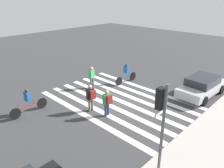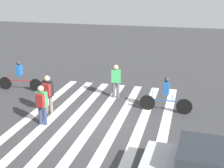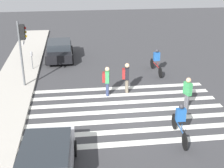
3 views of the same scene
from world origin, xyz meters
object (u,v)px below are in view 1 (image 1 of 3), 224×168
(pedestrian_child_with_backpack, at_px, (92,76))
(pedestrian_adult_tall_backpack, at_px, (107,101))
(cyclist_near_curb, at_px, (28,101))
(traffic_light, at_px, (161,113))
(cyclist_mid_street, at_px, (126,73))
(pedestrian_adult_blue_shirt, at_px, (91,96))
(car_parked_silver_sedan, at_px, (202,86))

(pedestrian_child_with_backpack, height_order, pedestrian_adult_tall_backpack, pedestrian_child_with_backpack)
(pedestrian_child_with_backpack, relative_size, cyclist_near_curb, 0.70)
(traffic_light, bearing_deg, pedestrian_child_with_backpack, -114.71)
(traffic_light, bearing_deg, cyclist_mid_street, -132.08)
(pedestrian_adult_blue_shirt, relative_size, cyclist_near_curb, 0.71)
(traffic_light, bearing_deg, cyclist_near_curb, -80.34)
(pedestrian_child_with_backpack, relative_size, pedestrian_adult_tall_backpack, 1.02)
(traffic_light, height_order, cyclist_near_curb, traffic_light)
(traffic_light, bearing_deg, pedestrian_adult_tall_backpack, -110.69)
(pedestrian_adult_tall_backpack, relative_size, cyclist_mid_street, 0.71)
(pedestrian_child_with_backpack, bearing_deg, traffic_light, 49.28)
(traffic_light, xyz_separation_m, pedestrian_adult_tall_backpack, (-1.73, -4.58, -1.78))
(cyclist_mid_street, xyz_separation_m, car_parked_silver_sedan, (-1.99, 5.44, -0.15))
(pedestrian_adult_tall_backpack, height_order, cyclist_near_curb, pedestrian_adult_tall_backpack)
(pedestrian_child_with_backpack, relative_size, cyclist_mid_street, 0.73)
(cyclist_near_curb, xyz_separation_m, cyclist_mid_street, (-7.88, 1.03, 0.00))
(pedestrian_child_with_backpack, distance_m, cyclist_mid_street, 2.89)
(pedestrian_adult_blue_shirt, height_order, pedestrian_adult_tall_backpack, pedestrian_adult_blue_shirt)
(cyclist_mid_street, bearing_deg, cyclist_near_curb, -4.80)
(pedestrian_child_with_backpack, relative_size, car_parked_silver_sedan, 0.39)
(pedestrian_adult_blue_shirt, bearing_deg, cyclist_near_curb, 147.23)
(cyclist_near_curb, distance_m, car_parked_silver_sedan, 11.80)
(pedestrian_adult_blue_shirt, relative_size, pedestrian_adult_tall_backpack, 1.04)
(pedestrian_child_with_backpack, xyz_separation_m, car_parked_silver_sedan, (-4.60, 6.68, -0.25))
(pedestrian_adult_tall_backpack, height_order, cyclist_mid_street, pedestrian_adult_tall_backpack)
(pedestrian_adult_tall_backpack, xyz_separation_m, cyclist_near_curb, (3.13, -3.64, -0.12))
(cyclist_mid_street, distance_m, car_parked_silver_sedan, 5.79)
(traffic_light, xyz_separation_m, pedestrian_adult_blue_shirt, (-1.45, -5.72, -1.74))
(pedestrian_adult_blue_shirt, bearing_deg, pedestrian_child_with_backpack, 56.51)
(pedestrian_adult_tall_backpack, bearing_deg, cyclist_near_curb, 141.27)
(pedestrian_adult_blue_shirt, height_order, cyclist_near_curb, pedestrian_adult_blue_shirt)
(cyclist_near_curb, bearing_deg, pedestrian_adult_blue_shirt, 135.58)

